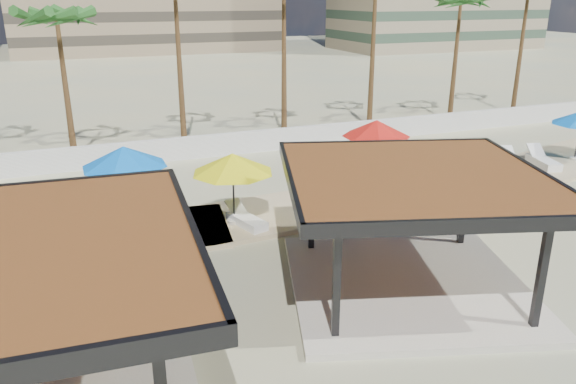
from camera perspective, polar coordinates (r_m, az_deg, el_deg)
name	(u,v)px	position (r m, az deg, el deg)	size (l,w,h in m)	color
ground	(415,283)	(17.59, 12.77, -9.02)	(200.00, 200.00, 0.00)	tan
promenade	(353,194)	(24.50, 6.65, -0.20)	(44.45, 7.97, 0.24)	#C6B284
boundary_wall	(249,142)	(30.94, -3.95, 5.09)	(56.00, 0.30, 1.20)	silver
pavilion_central	(412,220)	(16.41, 12.48, -2.80)	(8.93, 8.93, 3.62)	beige
umbrella_b	(233,164)	(20.33, -5.66, 2.90)	(3.27, 3.27, 2.68)	beige
umbrella_c	(376,128)	(25.65, 8.96, 6.39)	(3.99, 3.99, 2.76)	beige
umbrella_f	(124,157)	(21.51, -16.32, 3.46)	(4.14, 4.14, 2.82)	beige
lounger_a	(246,220)	(20.80, -4.28, -2.87)	(1.16, 2.07, 0.75)	white
lounger_b	(512,161)	(30.35, 21.83, 2.97)	(1.25, 2.05, 0.74)	white
lounger_c	(485,185)	(26.05, 19.35, 0.71)	(1.15, 2.13, 0.77)	white
lounger_d	(543,162)	(30.68, 24.48, 2.83)	(1.35, 2.43, 0.88)	white
palm_c	(57,22)	(30.67, -22.41, 15.66)	(3.00, 3.00, 8.05)	brown
palm_g	(461,5)	(39.12, 17.13, 17.68)	(3.00, 3.00, 8.73)	brown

